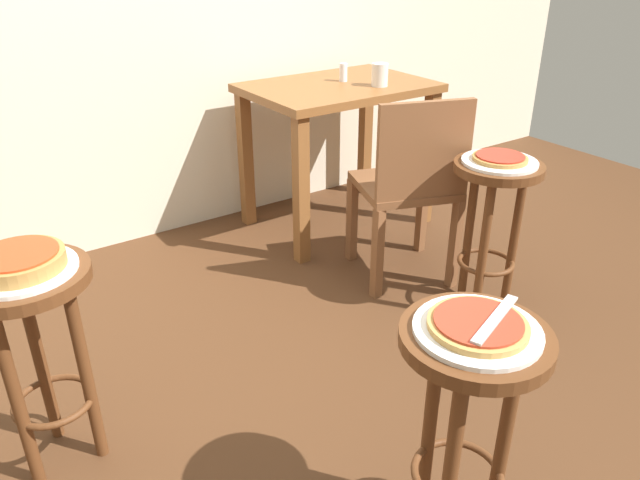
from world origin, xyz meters
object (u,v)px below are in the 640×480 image
object	(u,v)px
pizza_foreground	(478,324)
pizza_middle	(500,158)
stool_foreground	(468,395)
condiment_shaker	(343,72)
stool_middle	(493,206)
cup_near_edge	(380,75)
pizza_server_knife	(495,319)
stool_leftside	(36,329)
dining_table	(338,111)
serving_plate_middle	(500,162)
wooden_chair	(411,184)
pizza_leftside	(18,261)
serving_plate_foreground	(477,330)
serving_plate_leftside	(21,270)

from	to	relation	value
pizza_foreground	pizza_middle	size ratio (longest dim) A/B	1.06
stool_foreground	condiment_shaker	distance (m)	2.06
stool_middle	cup_near_edge	distance (m)	0.96
pizza_middle	condiment_shaker	world-z (taller)	condiment_shaker
pizza_server_knife	stool_leftside	bearing A→B (deg)	112.37
dining_table	condiment_shaker	size ratio (longest dim) A/B	10.17
serving_plate_middle	stool_leftside	world-z (taller)	serving_plate_middle
pizza_foreground	condiment_shaker	xyz separation A→B (m)	(0.96, 1.79, 0.14)
stool_leftside	cup_near_edge	bearing A→B (deg)	22.26
pizza_middle	stool_foreground	bearing A→B (deg)	-141.87
pizza_foreground	wooden_chair	xyz separation A→B (m)	(0.80, 1.08, -0.20)
pizza_leftside	cup_near_edge	xyz separation A→B (m)	(1.81, 0.74, 0.13)
stool_foreground	stool_leftside	size ratio (longest dim) A/B	1.00
serving_plate_foreground	stool_leftside	world-z (taller)	serving_plate_foreground
serving_plate_middle	stool_middle	bearing A→B (deg)	90.00
serving_plate_leftside	wooden_chair	size ratio (longest dim) A/B	0.34
stool_foreground	serving_plate_foreground	distance (m)	0.18
stool_foreground	cup_near_edge	xyz separation A→B (m)	(1.04, 1.60, 0.35)
pizza_foreground	pizza_leftside	distance (m)	1.15
pizza_foreground	pizza_leftside	bearing A→B (deg)	131.84
serving_plate_foreground	wooden_chair	distance (m)	1.35
cup_near_edge	condiment_shaker	world-z (taller)	cup_near_edge
pizza_foreground	stool_leftside	world-z (taller)	pizza_foreground
pizza_leftside	condiment_shaker	bearing A→B (deg)	28.23
serving_plate_middle	serving_plate_leftside	world-z (taller)	same
stool_middle	serving_plate_middle	distance (m)	0.18
stool_foreground	pizza_middle	size ratio (longest dim) A/B	3.09
serving_plate_foreground	pizza_server_knife	world-z (taller)	pizza_server_knife
pizza_foreground	stool_foreground	bearing A→B (deg)	-90.00
cup_near_edge	pizza_leftside	bearing A→B (deg)	-157.74
pizza_foreground	stool_middle	xyz separation A→B (m)	(0.91, 0.71, -0.20)
pizza_leftside	stool_middle	bearing A→B (deg)	-4.87
pizza_foreground	pizza_server_knife	bearing A→B (deg)	-33.69
pizza_foreground	wooden_chair	world-z (taller)	wooden_chair
serving_plate_foreground	dining_table	world-z (taller)	dining_table
pizza_foreground	stool_leftside	xyz separation A→B (m)	(-0.77, 0.86, -0.20)
serving_plate_middle	wooden_chair	world-z (taller)	wooden_chair
cup_near_edge	stool_middle	bearing A→B (deg)	-98.60
serving_plate_leftside	cup_near_edge	world-z (taller)	cup_near_edge
pizza_foreground	pizza_middle	xyz separation A→B (m)	(0.91, 0.71, -0.00)
pizza_middle	pizza_leftside	bearing A→B (deg)	175.13
serving_plate_leftside	condiment_shaker	xyz separation A→B (m)	(1.73, 0.93, 0.15)
pizza_middle	serving_plate_middle	bearing A→B (deg)	14.04
serving_plate_middle	wooden_chair	distance (m)	0.42
serving_plate_foreground	pizza_middle	xyz separation A→B (m)	(0.91, 0.71, 0.02)
pizza_middle	pizza_server_knife	bearing A→B (deg)	-140.16
stool_middle	condiment_shaker	distance (m)	1.12
serving_plate_middle	dining_table	bearing A→B (deg)	90.11
serving_plate_middle	stool_leftside	distance (m)	1.69
pizza_middle	cup_near_edge	xyz separation A→B (m)	(0.13, 0.88, 0.15)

